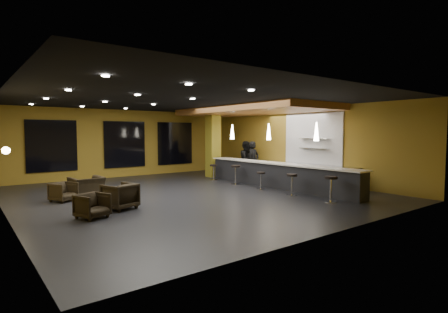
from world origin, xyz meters
TOP-DOWN VIEW (x-y plane):
  - floor at (0.00, 0.00)m, footprint 12.00×13.00m
  - ceiling at (0.00, 0.00)m, footprint 12.00×13.00m
  - wall_back at (0.00, 6.55)m, footprint 12.00×0.10m
  - wall_front at (0.00, -6.55)m, footprint 12.00×0.10m
  - wall_left at (-6.05, 0.00)m, footprint 0.10×13.00m
  - wall_right at (6.05, 0.00)m, footprint 0.10×13.00m
  - wood_soffit at (4.00, 1.00)m, footprint 3.60×8.00m
  - window_left at (-3.50, 6.44)m, footprint 2.20×0.06m
  - window_center at (0.00, 6.44)m, footprint 2.20×0.06m
  - window_right at (3.00, 6.44)m, footprint 2.20×0.06m
  - tile_backsplash at (5.96, -1.00)m, footprint 0.06×3.20m
  - bar_counter at (3.65, -1.00)m, footprint 0.60×8.00m
  - bar_top at (3.65, -1.00)m, footprint 0.78×8.10m
  - prep_counter at (5.65, -0.50)m, footprint 0.70×6.00m
  - prep_top at (5.65, -0.50)m, footprint 0.72×6.00m
  - wall_shelf_lower at (5.82, -1.20)m, footprint 0.30×1.50m
  - wall_shelf_upper at (5.82, -1.20)m, footprint 0.30×1.50m
  - column at (3.65, 3.60)m, footprint 0.60×0.60m
  - wall_sconce at (-5.88, 0.50)m, footprint 0.22×0.22m
  - pendant_0 at (3.65, -3.00)m, footprint 0.20×0.20m
  - pendant_1 at (3.65, -0.50)m, footprint 0.20×0.20m
  - pendant_2 at (3.65, 2.00)m, footprint 0.20×0.20m
  - staff_a at (4.45, 1.34)m, footprint 0.75×0.55m
  - staff_b at (4.65, 2.08)m, footprint 1.07×0.93m
  - staff_c at (5.21, 2.48)m, footprint 0.93×0.70m
  - armchair_a at (-4.15, -1.69)m, footprint 0.93×0.94m
  - armchair_b at (-3.14, -1.04)m, footprint 1.07×1.08m
  - armchair_c at (-4.21, 1.26)m, footprint 0.94×0.95m
  - armchair_d at (-3.31, 1.78)m, footprint 1.16×1.04m
  - bar_stool_0 at (2.82, -4.27)m, footprint 0.44×0.44m
  - bar_stool_1 at (2.72, -2.66)m, footprint 0.40×0.40m
  - bar_stool_2 at (2.78, -0.95)m, footprint 0.36×0.36m
  - bar_stool_3 at (2.80, 0.69)m, footprint 0.44×0.44m
  - bar_stool_4 at (2.86, 2.45)m, footprint 0.39×0.39m

SIDE VIEW (x-z plane):
  - floor at x=0.00m, z-range -0.10..0.00m
  - armchair_c at x=-4.21m, z-range 0.00..0.65m
  - armchair_a at x=-4.15m, z-range 0.00..0.67m
  - armchair_d at x=-3.31m, z-range 0.00..0.70m
  - armchair_b at x=-3.14m, z-range 0.00..0.79m
  - prep_counter at x=5.65m, z-range 0.00..0.86m
  - bar_stool_2 at x=2.78m, z-range 0.10..0.82m
  - bar_stool_4 at x=2.86m, z-range 0.11..0.88m
  - bar_counter at x=3.65m, z-range 0.00..1.00m
  - bar_stool_1 at x=2.72m, z-range 0.11..0.91m
  - bar_stool_3 at x=2.80m, z-range 0.12..0.99m
  - bar_stool_0 at x=2.82m, z-range 0.12..0.99m
  - staff_c at x=5.21m, z-range 0.00..1.72m
  - prep_top at x=5.65m, z-range 0.87..0.90m
  - staff_b at x=4.65m, z-range 0.00..1.89m
  - staff_a at x=4.45m, z-range 0.00..1.89m
  - bar_top at x=3.65m, z-range 1.00..1.05m
  - wall_shelf_lower at x=5.82m, z-range 1.59..1.61m
  - window_left at x=-3.50m, z-range 0.50..2.90m
  - window_center at x=0.00m, z-range 0.50..2.90m
  - window_right at x=3.00m, z-range 0.50..2.90m
  - wall_back at x=0.00m, z-range 0.00..3.50m
  - wall_front at x=0.00m, z-range 0.00..3.50m
  - wall_left at x=-6.05m, z-range 0.00..3.50m
  - wall_right at x=6.05m, z-range 0.00..3.50m
  - column at x=3.65m, z-range 0.00..3.50m
  - wall_sconce at x=-5.88m, z-range 1.69..1.91m
  - tile_backsplash at x=5.96m, z-range 0.80..3.20m
  - wall_shelf_upper at x=5.82m, z-range 2.03..2.06m
  - pendant_0 at x=3.65m, z-range 2.00..2.70m
  - pendant_1 at x=3.65m, z-range 2.00..2.70m
  - pendant_2 at x=3.65m, z-range 2.00..2.70m
  - wood_soffit at x=4.00m, z-range 3.22..3.50m
  - ceiling at x=0.00m, z-range 3.50..3.60m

